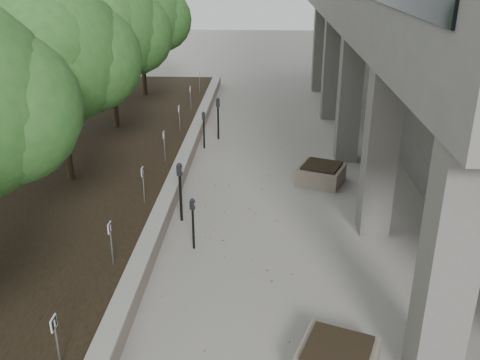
% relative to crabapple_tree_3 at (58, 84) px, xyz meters
% --- Properties ---
extents(retaining_wall, '(0.39, 26.00, 0.50)m').
position_rel_crabapple_tree_3_xyz_m(retaining_wall, '(2.97, 1.00, -2.87)').
color(retaining_wall, gray).
rests_on(retaining_wall, ground).
extents(planting_bed, '(7.00, 26.00, 0.40)m').
position_rel_crabapple_tree_3_xyz_m(planting_bed, '(-0.70, 1.00, -2.92)').
color(planting_bed, black).
rests_on(planting_bed, ground).
extents(crabapple_tree_3, '(4.60, 4.00, 5.44)m').
position_rel_crabapple_tree_3_xyz_m(crabapple_tree_3, '(0.00, 0.00, 0.00)').
color(crabapple_tree_3, '#275B23').
rests_on(crabapple_tree_3, planting_bed).
extents(crabapple_tree_4, '(4.60, 4.00, 5.44)m').
position_rel_crabapple_tree_3_xyz_m(crabapple_tree_4, '(0.00, 5.00, 0.00)').
color(crabapple_tree_4, '#275B23').
rests_on(crabapple_tree_4, planting_bed).
extents(crabapple_tree_5, '(4.60, 4.00, 5.44)m').
position_rel_crabapple_tree_3_xyz_m(crabapple_tree_5, '(0.00, 10.00, 0.00)').
color(crabapple_tree_5, '#275B23').
rests_on(crabapple_tree_5, planting_bed).
extents(parking_sign_2, '(0.04, 0.22, 0.96)m').
position_rel_crabapple_tree_3_xyz_m(parking_sign_2, '(2.45, -7.50, -2.24)').
color(parking_sign_2, black).
rests_on(parking_sign_2, planting_bed).
extents(parking_sign_3, '(0.04, 0.22, 0.96)m').
position_rel_crabapple_tree_3_xyz_m(parking_sign_3, '(2.45, -4.50, -2.24)').
color(parking_sign_3, black).
rests_on(parking_sign_3, planting_bed).
extents(parking_sign_4, '(0.04, 0.22, 0.96)m').
position_rel_crabapple_tree_3_xyz_m(parking_sign_4, '(2.45, -1.50, -2.24)').
color(parking_sign_4, black).
rests_on(parking_sign_4, planting_bed).
extents(parking_sign_5, '(0.04, 0.22, 0.96)m').
position_rel_crabapple_tree_3_xyz_m(parking_sign_5, '(2.45, 1.50, -2.24)').
color(parking_sign_5, black).
rests_on(parking_sign_5, planting_bed).
extents(parking_sign_6, '(0.04, 0.22, 0.96)m').
position_rel_crabapple_tree_3_xyz_m(parking_sign_6, '(2.45, 4.50, -2.24)').
color(parking_sign_6, black).
rests_on(parking_sign_6, planting_bed).
extents(parking_sign_7, '(0.04, 0.22, 0.96)m').
position_rel_crabapple_tree_3_xyz_m(parking_sign_7, '(2.45, 7.50, -2.24)').
color(parking_sign_7, black).
rests_on(parking_sign_7, planting_bed).
extents(parking_sign_8, '(0.04, 0.22, 0.96)m').
position_rel_crabapple_tree_3_xyz_m(parking_sign_8, '(2.45, 10.50, -2.24)').
color(parking_sign_8, black).
rests_on(parking_sign_8, planting_bed).
extents(parking_meter_2, '(0.14, 0.12, 1.27)m').
position_rel_crabapple_tree_3_xyz_m(parking_meter_2, '(3.92, -3.10, -2.48)').
color(parking_meter_2, black).
rests_on(parking_meter_2, ground).
extents(parking_meter_3, '(0.16, 0.12, 1.58)m').
position_rel_crabapple_tree_3_xyz_m(parking_meter_3, '(3.43, -1.71, -2.33)').
color(parking_meter_3, black).
rests_on(parking_meter_3, ground).
extents(parking_meter_4, '(0.15, 0.13, 1.34)m').
position_rel_crabapple_tree_3_xyz_m(parking_meter_4, '(3.40, 3.86, -2.45)').
color(parking_meter_4, black).
rests_on(parking_meter_4, ground).
extents(parking_meter_5, '(0.16, 0.11, 1.56)m').
position_rel_crabapple_tree_3_xyz_m(parking_meter_5, '(3.81, 4.92, -2.34)').
color(parking_meter_5, black).
rests_on(parking_meter_5, ground).
extents(planter_back, '(1.59, 1.59, 0.57)m').
position_rel_crabapple_tree_3_xyz_m(planter_back, '(7.22, 0.96, -2.83)').
color(planter_back, gray).
rests_on(planter_back, ground).
extents(berry_scatter, '(3.30, 14.10, 0.02)m').
position_rel_crabapple_tree_3_xyz_m(berry_scatter, '(4.70, -3.00, -3.11)').
color(berry_scatter, maroon).
rests_on(berry_scatter, ground).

